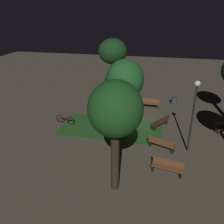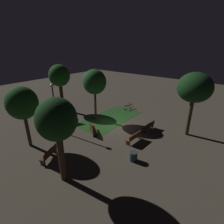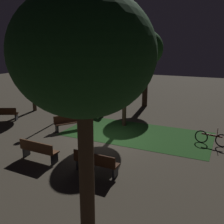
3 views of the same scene
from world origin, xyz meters
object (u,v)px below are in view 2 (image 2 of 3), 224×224
(bench_corner, at_px, (93,129))
(tree_tall_center, at_px, (59,76))
(bench_near_trees, at_px, (134,137))
(bench_lawn_edge, at_px, (53,116))
(bicycle, at_px, (128,107))
(tree_right_canopy, at_px, (57,121))
(bench_front_right, at_px, (149,126))
(bench_by_lamp, at_px, (49,153))
(tree_left_canopy, at_px, (22,103))
(bench_front_left, at_px, (70,120))
(tree_near_wall, at_px, (195,88))
(tree_back_right, at_px, (95,82))
(lamp_post_path_center, at_px, (54,100))
(trash_bin, at_px, (133,156))

(bench_corner, bearing_deg, tree_tall_center, 74.54)
(bench_near_trees, height_order, bench_lawn_edge, same)
(bench_lawn_edge, height_order, bicycle, bicycle)
(bench_near_trees, distance_m, bicycle, 8.27)
(bench_near_trees, bearing_deg, tree_right_canopy, 170.31)
(bench_near_trees, bearing_deg, bench_front_right, -0.00)
(bench_by_lamp, xyz_separation_m, tree_left_canopy, (0.00, 2.96, 3.38))
(bench_front_left, height_order, tree_near_wall, tree_near_wall)
(tree_back_right, height_order, tree_near_wall, tree_near_wall)
(tree_tall_center, relative_size, lamp_post_path_center, 1.22)
(bench_lawn_edge, height_order, tree_right_canopy, tree_right_canopy)
(tree_right_canopy, bearing_deg, bicycle, 16.17)
(bench_corner, xyz_separation_m, tree_near_wall, (5.54, -7.32, 4.12))
(bench_near_trees, bearing_deg, bench_lawn_edge, 100.14)
(bench_near_trees, relative_size, bicycle, 1.11)
(bench_by_lamp, xyz_separation_m, tree_right_canopy, (-0.61, -2.58, 3.69))
(tree_left_canopy, xyz_separation_m, tree_tall_center, (7.06, 4.94, 0.59))
(bench_by_lamp, xyz_separation_m, tree_near_wall, (10.50, -7.01, 4.12))
(bench_near_trees, relative_size, bench_by_lamp, 0.99)
(tree_tall_center, bearing_deg, bench_lawn_edge, -145.50)
(bench_lawn_edge, distance_m, lamp_post_path_center, 4.08)
(bench_lawn_edge, height_order, trash_bin, bench_lawn_edge)
(bench_corner, bearing_deg, bench_lawn_edge, 95.91)
(bench_near_trees, distance_m, tree_left_canopy, 9.67)
(tree_tall_center, distance_m, lamp_post_path_center, 6.16)
(tree_left_canopy, relative_size, tree_right_canopy, 0.94)
(tree_back_right, bearing_deg, tree_right_canopy, -148.90)
(bench_lawn_edge, relative_size, trash_bin, 2.54)
(bench_corner, bearing_deg, tree_left_canopy, 151.88)
(bench_lawn_edge, bearing_deg, bench_front_left, -80.20)
(tree_near_wall, xyz_separation_m, bicycle, (2.20, 8.29, -4.26))
(bench_lawn_edge, height_order, tree_back_right, tree_back_right)
(lamp_post_path_center, bearing_deg, bench_front_right, -50.46)
(bench_front_left, bearing_deg, tree_near_wall, -61.71)
(tree_near_wall, height_order, bicycle, tree_near_wall)
(bench_front_right, height_order, tree_right_canopy, tree_right_canopy)
(bench_lawn_edge, bearing_deg, tree_back_right, -49.06)
(tree_right_canopy, bearing_deg, bench_front_right, -6.87)
(bench_front_left, distance_m, tree_left_canopy, 5.90)
(tree_back_right, xyz_separation_m, tree_right_canopy, (-8.18, -4.93, -0.20))
(bench_near_trees, bearing_deg, tree_back_right, 76.57)
(bench_lawn_edge, xyz_separation_m, tree_back_right, (3.20, -3.69, 3.89))
(bench_front_right, xyz_separation_m, bench_lawn_edge, (-4.55, 9.77, 0.00))
(tree_right_canopy, bearing_deg, bench_corner, 27.36)
(bench_front_right, distance_m, bench_lawn_edge, 10.78)
(tree_back_right, bearing_deg, tree_left_canopy, 175.45)
(tree_near_wall, bearing_deg, tree_tall_center, 103.00)
(bench_corner, distance_m, trash_bin, 5.53)
(bench_front_left, distance_m, bench_corner, 3.30)
(bench_corner, distance_m, bench_lawn_edge, 5.77)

